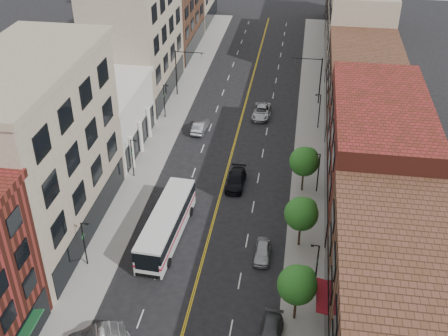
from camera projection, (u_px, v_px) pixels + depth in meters
The scene contains 29 objects.
sidewalk_left at pixel (164, 134), 77.37m from camera, with size 4.00×110.00×0.15m, color gray.
sidewalk_right at pixel (310, 145), 74.83m from camera, with size 4.00×110.00×0.15m, color gray.
bldg_l_tanoffice at pixel (36, 155), 55.08m from camera, with size 10.00×22.00×18.00m, color gray.
bldg_l_white at pixel (102, 118), 72.82m from camera, with size 10.00×14.00×8.00m, color silver.
bldg_l_far_a at pixel (136, 38), 84.39m from camera, with size 10.00×20.00×18.00m, color gray.
bldg_l_far_b at pixel (167, 9), 101.94m from camera, with size 10.00×20.00×15.00m, color #543421.
bldg_r_near at pixel (399, 324), 42.02m from camera, with size 10.00×26.00×10.00m, color #543421.
bldg_r_mid at pixel (376, 152), 61.59m from camera, with size 10.00×22.00×12.00m, color #572017.
bldg_r_far_a at pixel (364, 84), 79.70m from camera, with size 10.00×20.00×10.00m, color #543421.
bldg_r_far_b at pixel (358, 24), 96.23m from camera, with size 10.00×22.00×14.00m, color gray.
bldg_r_far_c at pixel (352, 1), 113.77m from camera, with size 10.00×18.00×11.00m, color #543421.
tree_r_1 at pixel (298, 284), 46.86m from camera, with size 3.40×3.40×5.59m.
tree_r_2 at pixel (302, 213), 55.23m from camera, with size 3.40×3.40×5.59m.
tree_r_3 at pixel (305, 161), 63.60m from camera, with size 3.40×3.40×5.59m.
lamp_l_1 at pixel (84, 241), 53.34m from camera, with size 0.81×0.55×5.05m.
lamp_l_2 at pixel (132, 156), 66.74m from camera, with size 0.81×0.55×5.05m.
lamp_l_3 at pixel (164, 99), 80.14m from camera, with size 0.81×0.55×5.05m.
lamp_r_1 at pixel (317, 265), 50.56m from camera, with size 0.81×0.55×5.05m.
lamp_r_2 at pixel (318, 171), 63.96m from camera, with size 0.81×0.55×5.05m.
lamp_r_3 at pixel (319, 109), 77.36m from camera, with size 0.81×0.55×5.05m.
signal_mast_left at pixel (181, 67), 85.86m from camera, with size 4.49×0.18×7.20m.
signal_mast_right at pixel (316, 75), 83.26m from camera, with size 4.49×0.18×7.20m.
city_bus at pixel (167, 223), 57.42m from camera, with size 3.63×12.96×3.30m.
car_parked_mid at pixel (270, 335), 46.60m from camera, with size 1.93×4.75×1.38m, color #414145.
car_parked_far at pixel (262, 252), 55.53m from camera, with size 1.62×4.02×1.37m, color #95979C.
car_lane_behind at pixel (200, 126), 77.84m from camera, with size 1.62×4.64×1.53m, color #56565C.
car_lane_a at pixel (236, 180), 66.34m from camera, with size 2.09×5.15×1.49m, color black.
car_lane_b at pixel (261, 112), 81.76m from camera, with size 2.49×5.40×1.50m, color #ADB0B5.
car_lane_c at pixel (261, 110), 82.07m from camera, with size 1.76×4.37×1.49m, color #4F4F54.
Camera 1 is at (8.40, -31.01, 37.24)m, focal length 45.00 mm.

